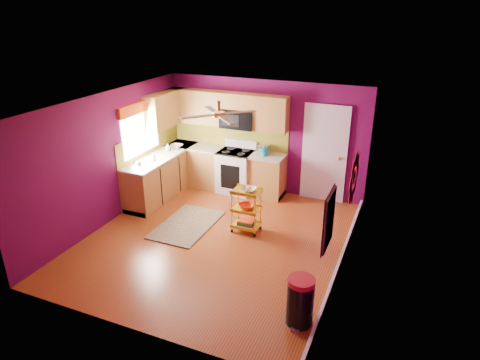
% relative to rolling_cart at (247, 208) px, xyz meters
% --- Properties ---
extents(ground, '(5.00, 5.00, 0.00)m').
position_rel_rolling_cart_xyz_m(ground, '(-0.37, -0.53, -0.47)').
color(ground, maroon).
rests_on(ground, ground).
extents(room_envelope, '(4.54, 5.04, 2.52)m').
position_rel_rolling_cart_xyz_m(room_envelope, '(-0.35, -0.53, 1.16)').
color(room_envelope, '#5A0A42').
rests_on(room_envelope, ground).
extents(lower_cabinets, '(2.81, 2.31, 0.94)m').
position_rel_rolling_cart_xyz_m(lower_cabinets, '(-1.72, 1.29, -0.04)').
color(lower_cabinets, olive).
rests_on(lower_cabinets, ground).
extents(electric_range, '(0.76, 0.66, 1.13)m').
position_rel_rolling_cart_xyz_m(electric_range, '(-0.92, 1.64, 0.01)').
color(electric_range, white).
rests_on(electric_range, ground).
extents(upper_cabinetry, '(2.80, 2.30, 1.26)m').
position_rel_rolling_cart_xyz_m(upper_cabinetry, '(-1.62, 1.64, 1.33)').
color(upper_cabinetry, olive).
rests_on(upper_cabinetry, ground).
extents(left_window, '(0.08, 1.35, 1.08)m').
position_rel_rolling_cart_xyz_m(left_window, '(-2.59, 0.52, 1.26)').
color(left_window, white).
rests_on(left_window, ground).
extents(panel_door, '(0.95, 0.11, 2.15)m').
position_rel_rolling_cart_xyz_m(panel_door, '(0.98, 1.94, 0.55)').
color(panel_door, white).
rests_on(panel_door, ground).
extents(right_wall_art, '(0.04, 2.74, 1.04)m').
position_rel_rolling_cart_xyz_m(right_wall_art, '(1.85, -0.87, 0.97)').
color(right_wall_art, black).
rests_on(right_wall_art, ground).
extents(ceiling_fan, '(1.01, 1.01, 0.26)m').
position_rel_rolling_cart_xyz_m(ceiling_fan, '(-0.37, -0.33, 1.82)').
color(ceiling_fan, '#BF8C3F').
rests_on(ceiling_fan, ground).
extents(shag_rug, '(0.94, 1.53, 0.02)m').
position_rel_rolling_cart_xyz_m(shag_rug, '(-1.14, -0.25, -0.46)').
color(shag_rug, black).
rests_on(shag_rug, ground).
extents(rolling_cart, '(0.51, 0.38, 0.92)m').
position_rel_rolling_cart_xyz_m(rolling_cart, '(0.00, 0.00, 0.00)').
color(rolling_cart, yellow).
rests_on(rolling_cart, ground).
extents(trash_can, '(0.41, 0.42, 0.70)m').
position_rel_rolling_cart_xyz_m(trash_can, '(1.59, -2.04, -0.13)').
color(trash_can, black).
rests_on(trash_can, ground).
extents(teal_kettle, '(0.18, 0.18, 0.21)m').
position_rel_rolling_cart_xyz_m(teal_kettle, '(-0.26, 1.64, 0.55)').
color(teal_kettle, '#127C8A').
rests_on(teal_kettle, lower_cabinets).
extents(toaster, '(0.22, 0.15, 0.18)m').
position_rel_rolling_cart_xyz_m(toaster, '(-0.32, 1.78, 0.56)').
color(toaster, beige).
rests_on(toaster, lower_cabinets).
extents(soap_bottle_a, '(0.08, 0.08, 0.17)m').
position_rel_rolling_cart_xyz_m(soap_bottle_a, '(-2.28, 0.43, 0.55)').
color(soap_bottle_a, '#EA3F72').
rests_on(soap_bottle_a, lower_cabinets).
extents(soap_bottle_b, '(0.13, 0.13, 0.16)m').
position_rel_rolling_cart_xyz_m(soap_bottle_b, '(-2.35, 1.12, 0.55)').
color(soap_bottle_b, white).
rests_on(soap_bottle_b, lower_cabinets).
extents(counter_dish, '(0.27, 0.27, 0.07)m').
position_rel_rolling_cart_xyz_m(counter_dish, '(-2.28, 1.37, 0.50)').
color(counter_dish, white).
rests_on(counter_dish, lower_cabinets).
extents(counter_cup, '(0.11, 0.11, 0.09)m').
position_rel_rolling_cart_xyz_m(counter_cup, '(-2.39, 0.08, 0.51)').
color(counter_cup, white).
rests_on(counter_cup, lower_cabinets).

